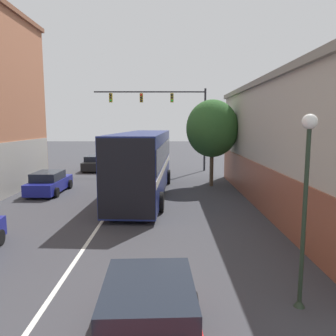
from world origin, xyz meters
TOP-DOWN VIEW (x-y plane):
  - lane_center_line at (0.00, 16.73)m, footprint 0.14×45.46m
  - bus at (1.47, 19.05)m, footprint 3.23×12.39m
  - hatchback_foreground at (2.57, 5.05)m, footprint 2.20×4.27m
  - parked_car_left_mid at (-3.71, 29.81)m, footprint 2.15×4.59m
  - parked_car_left_far at (-4.46, 19.64)m, footprint 1.92×4.28m
  - traffic_signal_gantry at (3.01, 29.44)m, footprint 10.03×0.36m
  - street_lamp at (6.00, 6.85)m, footprint 0.34×0.34m
  - street_tree_near at (5.91, 21.98)m, footprint 3.53×3.18m

SIDE VIEW (x-z plane):
  - lane_center_line at x=0.00m, z-range 0.00..0.01m
  - parked_car_left_far at x=-4.46m, z-range -0.03..1.32m
  - parked_car_left_mid at x=-3.71m, z-range -0.03..1.33m
  - hatchback_foreground at x=2.57m, z-range -0.03..1.38m
  - bus at x=1.47m, z-range 0.22..3.98m
  - street_lamp at x=6.00m, z-range 0.48..4.97m
  - street_tree_near at x=5.91m, z-range 0.99..6.89m
  - traffic_signal_gantry at x=3.01m, z-range 1.85..9.24m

